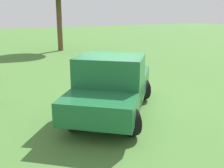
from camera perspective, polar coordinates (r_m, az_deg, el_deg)
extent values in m
plane|color=#477533|center=(8.81, 1.01, -5.04)|extent=(80.00, 80.00, 0.00)
cylinder|color=black|center=(9.87, -2.70, -0.50)|extent=(0.75, 0.22, 0.75)
cylinder|color=black|center=(9.61, 6.39, -1.03)|extent=(0.75, 0.22, 0.75)
cylinder|color=black|center=(7.26, -8.53, -6.67)|extent=(0.75, 0.22, 0.75)
cylinder|color=black|center=(6.89, 3.91, -7.75)|extent=(0.75, 0.22, 0.75)
cube|color=#1E6638|center=(9.53, 1.70, 1.04)|extent=(2.57, 2.58, 0.64)
cube|color=#1E6638|center=(7.89, -0.41, 0.83)|extent=(2.28, 2.36, 1.40)
cube|color=slate|center=(7.79, -0.42, 3.96)|extent=(2.02, 2.11, 0.48)
cube|color=#1E6638|center=(7.17, -1.97, -4.07)|extent=(2.86, 2.80, 0.60)
cube|color=silver|center=(10.41, 2.53, 0.79)|extent=(1.18, 1.50, 0.16)
cylinder|color=brown|center=(21.14, -10.91, 12.13)|extent=(0.38, 0.38, 3.90)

